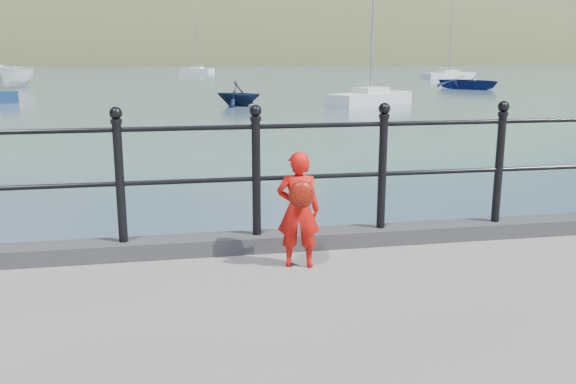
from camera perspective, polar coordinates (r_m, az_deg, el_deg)
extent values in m
plane|color=#2D4251|center=(6.19, -8.68, -14.08)|extent=(600.00, 600.00, 0.00)
cube|color=#28282B|center=(5.64, -8.98, -4.97)|extent=(60.00, 0.30, 0.15)
cylinder|color=black|center=(5.49, -9.19, 1.00)|extent=(18.00, 0.04, 0.04)
cylinder|color=black|center=(5.42, -9.37, 5.90)|extent=(18.00, 0.04, 0.04)
cylinder|color=black|center=(5.51, -15.44, 0.74)|extent=(0.08, 0.08, 1.05)
sphere|color=black|center=(5.42, -15.82, 7.11)|extent=(0.11, 0.11, 0.11)
cylinder|color=black|center=(5.54, -2.98, 1.25)|extent=(0.08, 0.08, 1.05)
sphere|color=black|center=(5.45, -3.05, 7.60)|extent=(0.11, 0.11, 0.11)
cylinder|color=black|center=(5.82, 8.81, 1.68)|extent=(0.08, 0.08, 1.05)
sphere|color=black|center=(5.74, 9.01, 7.72)|extent=(0.11, 0.11, 0.11)
cylinder|color=black|center=(6.32, 19.12, 2.00)|extent=(0.08, 0.08, 1.05)
sphere|color=black|center=(6.25, 19.53, 7.55)|extent=(0.11, 0.11, 0.11)
ellipsoid|color=#333A21|center=(202.36, -5.12, 7.51)|extent=(400.00, 100.00, 88.00)
ellipsoid|color=#387026|center=(269.07, 2.16, 6.29)|extent=(600.00, 180.00, 156.00)
cube|color=silver|center=(189.76, -21.91, 11.89)|extent=(9.00, 6.00, 6.00)
cube|color=#4C4744|center=(189.81, -22.01, 13.09)|extent=(9.50, 6.50, 2.00)
cube|color=silver|center=(186.91, -14.82, 12.37)|extent=(9.00, 6.00, 6.00)
cube|color=#4C4744|center=(186.95, -14.89, 13.60)|extent=(9.50, 6.50, 2.00)
cube|color=silver|center=(187.41, -5.41, 12.73)|extent=(9.00, 6.00, 6.00)
cube|color=#4C4744|center=(187.46, -5.44, 13.95)|extent=(9.50, 6.50, 2.00)
cube|color=silver|center=(191.91, 2.84, 12.76)|extent=(9.00, 6.00, 6.00)
cube|color=#4C4744|center=(191.96, 2.85, 13.96)|extent=(9.50, 6.50, 2.00)
imported|color=red|center=(5.13, 0.98, -1.67)|extent=(0.41, 0.32, 1.00)
ellipsoid|color=red|center=(4.97, 1.29, -0.26)|extent=(0.22, 0.11, 0.23)
imported|color=navy|center=(53.58, 16.66, 9.84)|extent=(5.83, 6.65, 1.15)
imported|color=white|center=(56.90, -24.15, 9.84)|extent=(3.14, 5.49, 2.00)
imported|color=black|center=(34.10, -4.68, 9.16)|extent=(3.42, 3.33, 1.37)
cube|color=white|center=(97.93, -8.53, 11.10)|extent=(5.37, 4.57, 0.90)
cube|color=beige|center=(97.92, -8.54, 11.39)|extent=(2.22, 2.06, 0.50)
cylinder|color=#A5A5A8|center=(97.91, -8.61, 13.49)|extent=(0.10, 0.10, 7.29)
cylinder|color=#A5A5A8|center=(97.91, -8.55, 11.71)|extent=(2.02, 1.51, 0.06)
cube|color=silver|center=(76.69, 14.78, 10.42)|extent=(7.30, 3.96, 0.90)
cube|color=beige|center=(76.68, 14.80, 10.79)|extent=(2.76, 2.02, 0.50)
cylinder|color=#A5A5A8|center=(76.69, 15.00, 14.13)|extent=(0.10, 0.10, 9.06)
cylinder|color=#A5A5A8|center=(76.66, 14.83, 11.20)|extent=(3.04, 1.02, 0.06)
cube|color=silver|center=(35.01, 7.71, 8.46)|extent=(5.81, 4.83, 0.90)
cube|color=beige|center=(34.98, 7.73, 9.28)|extent=(2.37, 2.16, 0.50)
cylinder|color=#A5A5A8|center=(34.96, 7.92, 15.22)|extent=(0.10, 0.10, 7.35)
cylinder|color=#A5A5A8|center=(34.95, 7.76, 10.18)|extent=(2.22, 1.62, 0.06)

